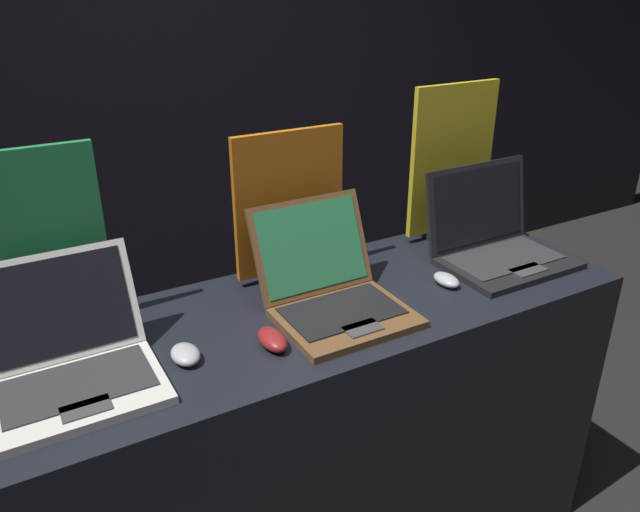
{
  "coord_description": "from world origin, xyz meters",
  "views": [
    {
      "loc": [
        -0.74,
        -1.0,
        1.81
      ],
      "look_at": [
        -0.01,
        0.3,
        1.12
      ],
      "focal_mm": 35.0,
      "sensor_mm": 36.0,
      "label": 1
    }
  ],
  "objects_px": {
    "mouse_front": "(185,354)",
    "mouse_back": "(446,280)",
    "laptop_back": "(496,240)",
    "promo_stand_middle": "(290,209)",
    "laptop_front": "(70,358)",
    "mouse_middle": "(272,339)",
    "promo_stand_front": "(40,248)",
    "promo_stand_back": "(451,165)",
    "laptop_middle": "(332,289)"
  },
  "relations": [
    {
      "from": "promo_stand_back",
      "to": "mouse_middle",
      "type": "bearing_deg",
      "value": -157.32
    },
    {
      "from": "laptop_front",
      "to": "promo_stand_back",
      "type": "bearing_deg",
      "value": 11.23
    },
    {
      "from": "laptop_middle",
      "to": "mouse_middle",
      "type": "height_order",
      "value": "laptop_middle"
    },
    {
      "from": "mouse_middle",
      "to": "promo_stand_back",
      "type": "relative_size",
      "value": 0.22
    },
    {
      "from": "laptop_back",
      "to": "promo_stand_back",
      "type": "height_order",
      "value": "promo_stand_back"
    },
    {
      "from": "promo_stand_front",
      "to": "mouse_middle",
      "type": "xyz_separation_m",
      "value": [
        0.45,
        -0.35,
        -0.21
      ]
    },
    {
      "from": "mouse_back",
      "to": "laptop_front",
      "type": "bearing_deg",
      "value": 177.36
    },
    {
      "from": "mouse_middle",
      "to": "mouse_back",
      "type": "bearing_deg",
      "value": 4.53
    },
    {
      "from": "mouse_middle",
      "to": "promo_stand_back",
      "type": "distance_m",
      "value": 0.93
    },
    {
      "from": "mouse_middle",
      "to": "mouse_back",
      "type": "height_order",
      "value": "mouse_middle"
    },
    {
      "from": "promo_stand_front",
      "to": "laptop_middle",
      "type": "relative_size",
      "value": 1.25
    },
    {
      "from": "promo_stand_middle",
      "to": "mouse_back",
      "type": "distance_m",
      "value": 0.5
    },
    {
      "from": "laptop_front",
      "to": "mouse_middle",
      "type": "xyz_separation_m",
      "value": [
        0.45,
        -0.09,
        -0.04
      ]
    },
    {
      "from": "laptop_middle",
      "to": "mouse_back",
      "type": "xyz_separation_m",
      "value": [
        0.36,
        -0.04,
        -0.05
      ]
    },
    {
      "from": "laptop_middle",
      "to": "promo_stand_front",
      "type": "bearing_deg",
      "value": 158.58
    },
    {
      "from": "promo_stand_back",
      "to": "promo_stand_middle",
      "type": "bearing_deg",
      "value": -178.26
    },
    {
      "from": "mouse_front",
      "to": "laptop_front",
      "type": "bearing_deg",
      "value": 168.69
    },
    {
      "from": "laptop_front",
      "to": "mouse_middle",
      "type": "distance_m",
      "value": 0.46
    },
    {
      "from": "mouse_front",
      "to": "mouse_back",
      "type": "xyz_separation_m",
      "value": [
        0.79,
        0.0,
        -0.0
      ]
    },
    {
      "from": "laptop_middle",
      "to": "mouse_back",
      "type": "relative_size",
      "value": 4.02
    },
    {
      "from": "mouse_front",
      "to": "mouse_back",
      "type": "bearing_deg",
      "value": 0.07
    },
    {
      "from": "laptop_front",
      "to": "mouse_front",
      "type": "distance_m",
      "value": 0.25
    },
    {
      "from": "mouse_front",
      "to": "laptop_back",
      "type": "height_order",
      "value": "laptop_back"
    },
    {
      "from": "promo_stand_middle",
      "to": "promo_stand_back",
      "type": "bearing_deg",
      "value": 1.74
    },
    {
      "from": "promo_stand_front",
      "to": "mouse_middle",
      "type": "relative_size",
      "value": 4.23
    },
    {
      "from": "laptop_front",
      "to": "mouse_middle",
      "type": "bearing_deg",
      "value": -11.84
    },
    {
      "from": "laptop_middle",
      "to": "promo_stand_middle",
      "type": "xyz_separation_m",
      "value": [
        -0.0,
        0.24,
        0.15
      ]
    },
    {
      "from": "mouse_back",
      "to": "promo_stand_back",
      "type": "bearing_deg",
      "value": 50.5
    },
    {
      "from": "laptop_back",
      "to": "mouse_back",
      "type": "xyz_separation_m",
      "value": [
        -0.25,
        -0.06,
        -0.05
      ]
    },
    {
      "from": "promo_stand_middle",
      "to": "laptop_back",
      "type": "distance_m",
      "value": 0.67
    },
    {
      "from": "laptop_front",
      "to": "laptop_back",
      "type": "bearing_deg",
      "value": 0.77
    },
    {
      "from": "mouse_front",
      "to": "mouse_back",
      "type": "relative_size",
      "value": 1.0
    },
    {
      "from": "laptop_middle",
      "to": "mouse_back",
      "type": "distance_m",
      "value": 0.37
    },
    {
      "from": "mouse_front",
      "to": "promo_stand_front",
      "type": "height_order",
      "value": "promo_stand_front"
    },
    {
      "from": "laptop_middle",
      "to": "laptop_back",
      "type": "bearing_deg",
      "value": 2.3
    },
    {
      "from": "laptop_back",
      "to": "laptop_middle",
      "type": "bearing_deg",
      "value": -177.7
    },
    {
      "from": "laptop_front",
      "to": "mouse_back",
      "type": "distance_m",
      "value": 1.03
    },
    {
      "from": "promo_stand_back",
      "to": "laptop_front",
      "type": "bearing_deg",
      "value": -168.77
    },
    {
      "from": "laptop_middle",
      "to": "promo_stand_back",
      "type": "bearing_deg",
      "value": 23.08
    },
    {
      "from": "mouse_middle",
      "to": "mouse_back",
      "type": "xyz_separation_m",
      "value": [
        0.58,
        0.05,
        -0.0
      ]
    },
    {
      "from": "promo_stand_front",
      "to": "promo_stand_middle",
      "type": "bearing_deg",
      "value": -1.61
    },
    {
      "from": "mouse_back",
      "to": "promo_stand_back",
      "type": "relative_size",
      "value": 0.18
    },
    {
      "from": "laptop_front",
      "to": "promo_stand_front",
      "type": "distance_m",
      "value": 0.3
    },
    {
      "from": "laptop_middle",
      "to": "promo_stand_middle",
      "type": "distance_m",
      "value": 0.28
    },
    {
      "from": "mouse_middle",
      "to": "laptop_back",
      "type": "relative_size",
      "value": 0.28
    },
    {
      "from": "laptop_middle",
      "to": "promo_stand_middle",
      "type": "bearing_deg",
      "value": 90.0
    },
    {
      "from": "mouse_back",
      "to": "promo_stand_back",
      "type": "height_order",
      "value": "promo_stand_back"
    },
    {
      "from": "promo_stand_front",
      "to": "laptop_middle",
      "type": "xyz_separation_m",
      "value": [
        0.66,
        -0.26,
        -0.16
      ]
    },
    {
      "from": "promo_stand_middle",
      "to": "mouse_back",
      "type": "xyz_separation_m",
      "value": [
        0.36,
        -0.28,
        -0.19
      ]
    },
    {
      "from": "mouse_middle",
      "to": "promo_stand_back",
      "type": "height_order",
      "value": "promo_stand_back"
    }
  ]
}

